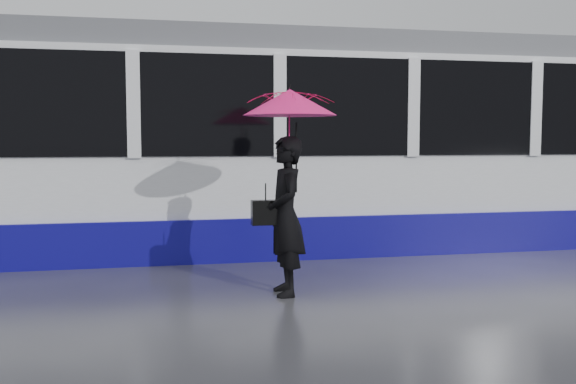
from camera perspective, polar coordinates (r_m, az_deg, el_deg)
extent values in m
plane|color=#2D2D32|center=(7.89, -3.69, -7.99)|extent=(90.00, 90.00, 0.00)
cube|color=#3F3D38|center=(9.62, -5.21, -5.64)|extent=(34.00, 0.07, 0.02)
cube|color=#3F3D38|center=(11.03, -6.09, -4.32)|extent=(34.00, 0.07, 0.02)
cube|color=white|center=(10.27, -21.71, 3.21)|extent=(24.00, 2.40, 2.95)
cube|color=#0F0A7A|center=(10.37, -21.50, -3.52)|extent=(24.00, 2.56, 0.62)
cube|color=black|center=(10.28, -21.82, 6.97)|extent=(23.00, 2.48, 1.40)
cube|color=#58595F|center=(10.37, -21.99, 12.36)|extent=(23.60, 2.20, 0.35)
imported|color=black|center=(7.11, -0.23, -2.15)|extent=(0.43, 0.65, 1.77)
imported|color=#FF156E|center=(7.07, 0.17, 5.74)|extent=(0.97, 0.99, 0.88)
cone|color=#FF156E|center=(7.09, 0.17, 7.97)|extent=(1.04, 1.04, 0.29)
cylinder|color=black|center=(7.10, 0.17, 9.31)|extent=(0.01, 0.01, 0.07)
cylinder|color=black|center=(7.11, 0.74, 3.07)|extent=(0.02, 0.02, 0.77)
cube|color=black|center=(7.09, -2.00, -1.84)|extent=(0.32, 0.14, 0.27)
cylinder|color=black|center=(7.06, -2.01, -0.01)|extent=(0.01, 0.01, 0.18)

